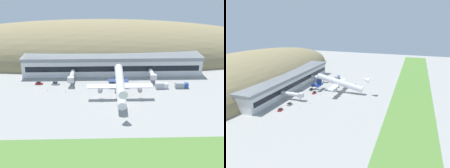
% 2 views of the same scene
% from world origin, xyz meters
% --- Properties ---
extents(ground_plane, '(388.57, 388.57, 0.00)m').
position_xyz_m(ground_plane, '(0.00, 0.00, 0.00)').
color(ground_plane, '#9E9E99').
extents(grass_strip_foreground, '(349.71, 26.34, 0.08)m').
position_xyz_m(grass_strip_foreground, '(0.00, -44.90, 0.04)').
color(grass_strip_foreground, '#568438').
rests_on(grass_strip_foreground, ground_plane).
extents(hill_backdrop, '(299.21, 89.96, 51.11)m').
position_xyz_m(hill_backdrop, '(-14.68, 89.96, 0.00)').
color(hill_backdrop, '#8E7F56').
rests_on(hill_backdrop, ground_plane).
extents(terminal_building, '(107.51, 22.37, 11.53)m').
position_xyz_m(terminal_building, '(-4.26, 49.33, 6.53)').
color(terminal_building, silver).
rests_on(terminal_building, ground_plane).
extents(jetway_0, '(3.38, 16.11, 5.43)m').
position_xyz_m(jetway_0, '(-27.49, 29.81, 3.99)').
color(jetway_0, silver).
rests_on(jetway_0, ground_plane).
extents(jetway_1, '(3.38, 13.29, 5.43)m').
position_xyz_m(jetway_1, '(17.98, 31.30, 3.99)').
color(jetway_1, silver).
rests_on(jetway_1, ground_plane).
extents(cargo_airplane, '(32.45, 44.86, 13.50)m').
position_xyz_m(cargo_airplane, '(-1.77, 6.79, 7.08)').
color(cargo_airplane, silver).
extents(service_car_0, '(4.30, 2.03, 1.40)m').
position_xyz_m(service_car_0, '(-45.70, 28.06, 0.58)').
color(service_car_0, '#B21E1E').
rests_on(service_car_0, ground_plane).
extents(service_car_1, '(4.59, 1.99, 1.56)m').
position_xyz_m(service_car_1, '(-36.35, 27.41, 0.65)').
color(service_car_1, '#999EA3').
rests_on(service_car_1, ground_plane).
extents(service_car_2, '(3.94, 1.96, 1.57)m').
position_xyz_m(service_car_2, '(-4.77, 27.93, 0.65)').
color(service_car_2, '#333338').
rests_on(service_car_2, ground_plane).
extents(service_car_3, '(4.29, 1.71, 1.49)m').
position_xyz_m(service_car_3, '(-10.91, 22.50, 0.62)').
color(service_car_3, '#B21E1E').
rests_on(service_car_3, ground_plane).
extents(fuel_truck, '(7.14, 2.49, 2.87)m').
position_xyz_m(fuel_truck, '(32.23, 20.30, 1.42)').
color(fuel_truck, '#264C99').
rests_on(fuel_truck, ground_plane).
extents(box_truck, '(6.98, 2.67, 3.19)m').
position_xyz_m(box_truck, '(21.25, 19.99, 1.53)').
color(box_truck, silver).
rests_on(box_truck, ground_plane).
extents(traffic_cone_0, '(0.52, 0.52, 0.58)m').
position_xyz_m(traffic_cone_0, '(-39.37, 18.44, 0.28)').
color(traffic_cone_0, orange).
rests_on(traffic_cone_0, ground_plane).
extents(traffic_cone_1, '(0.52, 0.52, 0.58)m').
position_xyz_m(traffic_cone_1, '(-29.78, 15.89, 0.28)').
color(traffic_cone_1, orange).
rests_on(traffic_cone_1, ground_plane).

